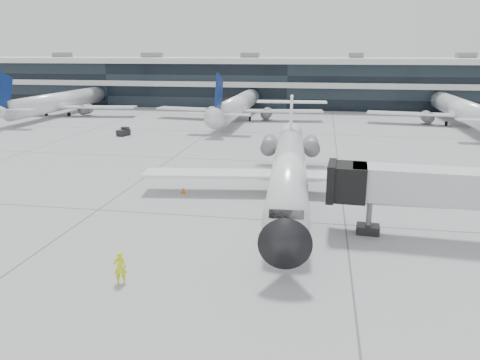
# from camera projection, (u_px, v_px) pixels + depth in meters

# --- Properties ---
(ground) EXTENTS (220.00, 220.00, 0.00)m
(ground) POSITION_uv_depth(u_px,v_px,m) (216.00, 217.00, 36.94)
(ground) COLOR gray
(ground) RESTS_ON ground
(terminal) EXTENTS (170.00, 22.00, 10.00)m
(terminal) POSITION_uv_depth(u_px,v_px,m) (291.00, 84.00, 113.48)
(terminal) COLOR black
(terminal) RESTS_ON ground
(bg_jet_left) EXTENTS (32.00, 40.00, 9.60)m
(bg_jet_left) POSITION_uv_depth(u_px,v_px,m) (63.00, 115.00, 96.68)
(bg_jet_left) COLOR white
(bg_jet_left) RESTS_ON ground
(bg_jet_center) EXTENTS (32.00, 40.00, 9.60)m
(bg_jet_center) POSITION_uv_depth(u_px,v_px,m) (239.00, 119.00, 90.50)
(bg_jet_center) COLOR white
(bg_jet_center) RESTS_ON ground
(bg_jet_right) EXTENTS (32.00, 40.00, 9.60)m
(bg_jet_right) POSITION_uv_depth(u_px,v_px,m) (458.00, 124.00, 83.82)
(bg_jet_right) COLOR white
(bg_jet_right) RESTS_ON ground
(regional_jet) EXTENTS (26.83, 33.50, 7.73)m
(regional_jet) POSITION_uv_depth(u_px,v_px,m) (289.00, 167.00, 41.99)
(regional_jet) COLOR white
(regional_jet) RESTS_ON ground
(jet_bridge) EXTENTS (16.10, 4.11, 5.17)m
(jet_bridge) POSITION_uv_depth(u_px,v_px,m) (461.00, 189.00, 31.34)
(jet_bridge) COLOR silver
(jet_bridge) RESTS_ON ground
(ramp_worker) EXTENTS (0.80, 0.64, 1.91)m
(ramp_worker) POSITION_uv_depth(u_px,v_px,m) (120.00, 267.00, 26.18)
(ramp_worker) COLOR #EEFF1A
(ramp_worker) RESTS_ON ground
(traffic_cone) EXTENTS (0.54, 0.54, 0.63)m
(traffic_cone) POSITION_uv_depth(u_px,v_px,m) (183.00, 190.00, 43.03)
(traffic_cone) COLOR orange
(traffic_cone) RESTS_ON ground
(far_tug) EXTENTS (1.80, 2.33, 1.31)m
(far_tug) POSITION_uv_depth(u_px,v_px,m) (124.00, 132.00, 72.59)
(far_tug) COLOR black
(far_tug) RESTS_ON ground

